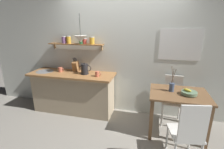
{
  "coord_description": "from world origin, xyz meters",
  "views": [
    {
      "loc": [
        0.66,
        -2.78,
        1.92
      ],
      "look_at": [
        -0.1,
        0.25,
        0.95
      ],
      "focal_mm": 26.61,
      "sensor_mm": 36.0,
      "label": 1
    }
  ],
  "objects_px": {
    "dining_chair_far": "(172,97)",
    "twig_vase": "(172,87)",
    "fruit_bowl": "(189,93)",
    "knife_block": "(76,66)",
    "pendant_lamp": "(81,39)",
    "electric_kettle": "(85,69)",
    "coffee_mug_by_sink": "(60,69)",
    "coffee_mug_spare": "(97,74)",
    "dining_chair_near": "(188,131)",
    "dining_table": "(178,100)"
  },
  "relations": [
    {
      "from": "electric_kettle",
      "to": "knife_block",
      "type": "distance_m",
      "value": 0.3
    },
    {
      "from": "dining_chair_near",
      "to": "coffee_mug_spare",
      "type": "distance_m",
      "value": 1.87
    },
    {
      "from": "dining_chair_far",
      "to": "fruit_bowl",
      "type": "bearing_deg",
      "value": -64.71
    },
    {
      "from": "electric_kettle",
      "to": "coffee_mug_by_sink",
      "type": "height_order",
      "value": "electric_kettle"
    },
    {
      "from": "dining_chair_far",
      "to": "coffee_mug_by_sink",
      "type": "relative_size",
      "value": 7.12
    },
    {
      "from": "dining_chair_near",
      "to": "dining_table",
      "type": "bearing_deg",
      "value": 94.08
    },
    {
      "from": "coffee_mug_by_sink",
      "to": "electric_kettle",
      "type": "bearing_deg",
      "value": -3.5
    },
    {
      "from": "dining_table",
      "to": "pendant_lamp",
      "type": "xyz_separation_m",
      "value": [
        -1.89,
        0.25,
        0.98
      ]
    },
    {
      "from": "dining_chair_far",
      "to": "pendant_lamp",
      "type": "relative_size",
      "value": 1.76
    },
    {
      "from": "dining_chair_far",
      "to": "pendant_lamp",
      "type": "distance_m",
      "value": 2.14
    },
    {
      "from": "electric_kettle",
      "to": "coffee_mug_spare",
      "type": "distance_m",
      "value": 0.33
    },
    {
      "from": "fruit_bowl",
      "to": "knife_block",
      "type": "relative_size",
      "value": 0.81
    },
    {
      "from": "fruit_bowl",
      "to": "coffee_mug_spare",
      "type": "xyz_separation_m",
      "value": [
        -1.68,
        0.21,
        0.14
      ]
    },
    {
      "from": "dining_chair_far",
      "to": "knife_block",
      "type": "relative_size",
      "value": 3.02
    },
    {
      "from": "pendant_lamp",
      "to": "knife_block",
      "type": "bearing_deg",
      "value": 144.63
    },
    {
      "from": "fruit_bowl",
      "to": "coffee_mug_by_sink",
      "type": "relative_size",
      "value": 1.91
    },
    {
      "from": "knife_block",
      "to": "pendant_lamp",
      "type": "relative_size",
      "value": 0.58
    },
    {
      "from": "dining_chair_far",
      "to": "electric_kettle",
      "type": "distance_m",
      "value": 1.86
    },
    {
      "from": "dining_chair_far",
      "to": "pendant_lamp",
      "type": "xyz_separation_m",
      "value": [
        -1.83,
        -0.13,
        1.1
      ]
    },
    {
      "from": "fruit_bowl",
      "to": "electric_kettle",
      "type": "distance_m",
      "value": 2.02
    },
    {
      "from": "electric_kettle",
      "to": "pendant_lamp",
      "type": "xyz_separation_m",
      "value": [
        -0.05,
        -0.02,
        0.62
      ]
    },
    {
      "from": "dining_table",
      "to": "fruit_bowl",
      "type": "bearing_deg",
      "value": -16.5
    },
    {
      "from": "dining_table",
      "to": "fruit_bowl",
      "type": "relative_size",
      "value": 3.83
    },
    {
      "from": "dining_table",
      "to": "coffee_mug_by_sink",
      "type": "bearing_deg",
      "value": 172.81
    },
    {
      "from": "dining_chair_far",
      "to": "coffee_mug_by_sink",
      "type": "bearing_deg",
      "value": -178.44
    },
    {
      "from": "twig_vase",
      "to": "coffee_mug_spare",
      "type": "relative_size",
      "value": 3.68
    },
    {
      "from": "fruit_bowl",
      "to": "knife_block",
      "type": "distance_m",
      "value": 2.31
    },
    {
      "from": "fruit_bowl",
      "to": "knife_block",
      "type": "height_order",
      "value": "knife_block"
    },
    {
      "from": "dining_table",
      "to": "fruit_bowl",
      "type": "distance_m",
      "value": 0.22
    },
    {
      "from": "electric_kettle",
      "to": "coffee_mug_spare",
      "type": "height_order",
      "value": "electric_kettle"
    },
    {
      "from": "coffee_mug_by_sink",
      "to": "dining_chair_far",
      "type": "bearing_deg",
      "value": 1.56
    },
    {
      "from": "dining_chair_near",
      "to": "coffee_mug_by_sink",
      "type": "bearing_deg",
      "value": 157.55
    },
    {
      "from": "dining_chair_far",
      "to": "pendant_lamp",
      "type": "bearing_deg",
      "value": -176.09
    },
    {
      "from": "knife_block",
      "to": "pendant_lamp",
      "type": "height_order",
      "value": "pendant_lamp"
    },
    {
      "from": "dining_chair_near",
      "to": "electric_kettle",
      "type": "relative_size",
      "value": 3.78
    },
    {
      "from": "fruit_bowl",
      "to": "twig_vase",
      "type": "xyz_separation_m",
      "value": [
        -0.27,
        0.09,
        0.04
      ]
    },
    {
      "from": "electric_kettle",
      "to": "coffee_mug_by_sink",
      "type": "xyz_separation_m",
      "value": [
        -0.59,
        0.04,
        -0.06
      ]
    },
    {
      "from": "dining_chair_far",
      "to": "twig_vase",
      "type": "height_order",
      "value": "twig_vase"
    },
    {
      "from": "pendant_lamp",
      "to": "electric_kettle",
      "type": "bearing_deg",
      "value": 28.17
    },
    {
      "from": "dining_table",
      "to": "coffee_mug_by_sink",
      "type": "distance_m",
      "value": 2.47
    },
    {
      "from": "electric_kettle",
      "to": "knife_block",
      "type": "relative_size",
      "value": 0.83
    },
    {
      "from": "twig_vase",
      "to": "electric_kettle",
      "type": "xyz_separation_m",
      "value": [
        -1.72,
        0.22,
        0.15
      ]
    },
    {
      "from": "electric_kettle",
      "to": "dining_table",
      "type": "bearing_deg",
      "value": -8.36
    },
    {
      "from": "dining_table",
      "to": "knife_block",
      "type": "height_order",
      "value": "knife_block"
    },
    {
      "from": "twig_vase",
      "to": "coffee_mug_by_sink",
      "type": "bearing_deg",
      "value": 173.6
    },
    {
      "from": "coffee_mug_by_sink",
      "to": "coffee_mug_spare",
      "type": "xyz_separation_m",
      "value": [
        0.9,
        -0.14,
        0.01
      ]
    },
    {
      "from": "dining_chair_near",
      "to": "knife_block",
      "type": "distance_m",
      "value": 2.49
    },
    {
      "from": "dining_table",
      "to": "fruit_bowl",
      "type": "height_order",
      "value": "fruit_bowl"
    },
    {
      "from": "electric_kettle",
      "to": "knife_block",
      "type": "xyz_separation_m",
      "value": [
        -0.27,
        0.14,
        0.01
      ]
    },
    {
      "from": "dining_table",
      "to": "knife_block",
      "type": "xyz_separation_m",
      "value": [
        -2.11,
        0.41,
        0.37
      ]
    }
  ]
}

